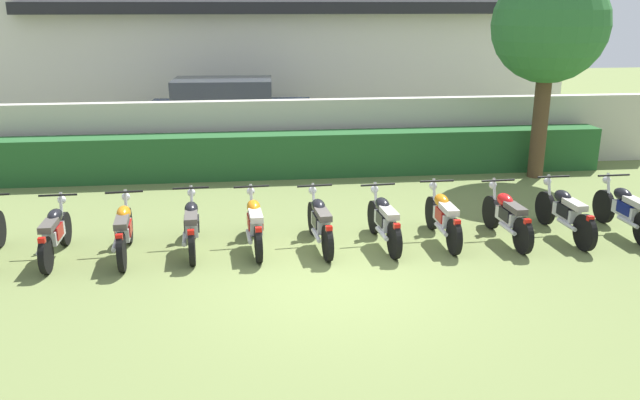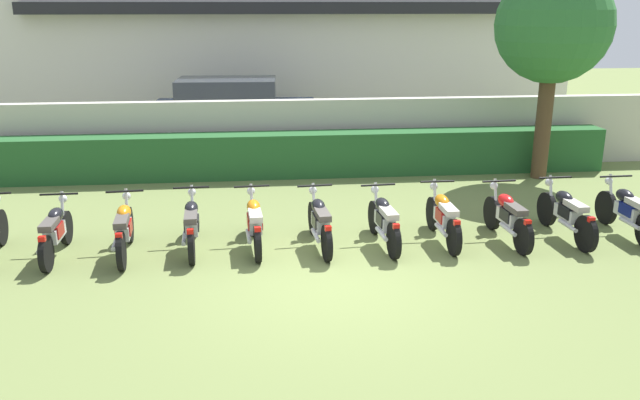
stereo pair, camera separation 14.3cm
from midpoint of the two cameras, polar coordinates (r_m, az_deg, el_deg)
ground at (r=9.61m, az=0.76°, el=-7.04°), size 60.00×60.00×0.00m
building at (r=24.13m, az=-4.13°, el=16.12°), size 19.09×6.50×7.11m
compound_wall at (r=15.78m, az=-2.41°, el=5.78°), size 18.14×0.30×1.69m
hedge_row at (r=15.17m, az=-2.19°, el=4.02°), size 14.51×0.70×1.02m
parked_car at (r=18.52m, az=-8.22°, el=7.58°), size 4.58×2.25×1.89m
tree_near_inspector at (r=15.51m, az=19.30°, el=14.20°), size 2.54×2.54×4.71m
motorcycle_in_row_1 at (r=11.08m, az=-22.68°, el=-2.65°), size 0.60×1.78×0.94m
motorcycle_in_row_2 at (r=10.80m, az=-17.22°, el=-2.51°), size 0.60×1.84×0.96m
motorcycle_in_row_3 at (r=10.79m, az=-11.59°, el=-2.13°), size 0.60×1.86×0.94m
motorcycle_in_row_4 at (r=10.73m, az=-6.16°, el=-1.99°), size 0.60×1.84×0.95m
motorcycle_in_row_5 at (r=10.72m, az=-0.40°, el=-1.91°), size 0.60×1.84×0.95m
motorcycle_in_row_6 at (r=10.83m, az=5.28°, el=-1.76°), size 0.60×1.79×0.95m
motorcycle_in_row_7 at (r=11.15m, az=10.42°, el=-1.41°), size 0.60×1.84×0.96m
motorcycle_in_row_8 at (r=11.43m, az=15.80°, el=-1.31°), size 0.60×1.85×0.96m
motorcycle_in_row_9 at (r=11.92m, az=20.44°, el=-0.99°), size 0.60×1.96×0.96m
motorcycle_in_row_10 at (r=12.46m, az=24.98°, el=-0.77°), size 0.60×1.89×0.97m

